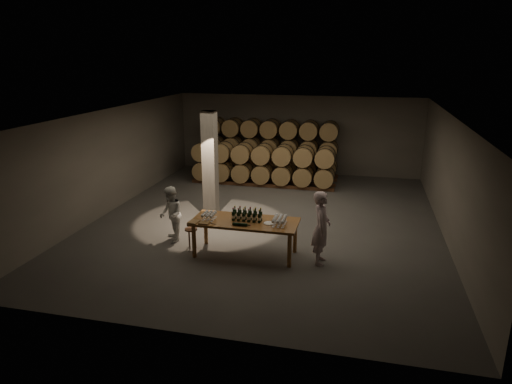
% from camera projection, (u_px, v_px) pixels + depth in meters
% --- Properties ---
extents(room, '(12.00, 12.00, 12.00)m').
position_uv_depth(room, '(210.00, 164.00, 13.84)').
color(room, '#514F4C').
rests_on(room, ground).
extents(tasting_table, '(2.60, 1.10, 0.90)m').
position_uv_depth(tasting_table, '(245.00, 225.00, 11.16)').
color(tasting_table, brown).
rests_on(tasting_table, ground).
extents(barrel_stack_back, '(5.48, 0.95, 2.31)m').
position_uv_depth(barrel_stack_back, '(270.00, 147.00, 18.42)').
color(barrel_stack_back, '#57331E').
rests_on(barrel_stack_back, ground).
extents(barrel_stack_front, '(5.48, 0.95, 1.57)m').
position_uv_depth(barrel_stack_front, '(263.00, 164.00, 17.23)').
color(barrel_stack_front, '#57331E').
rests_on(barrel_stack_front, ground).
extents(bottle_cluster, '(0.73, 0.23, 0.33)m').
position_uv_depth(bottle_cluster, '(247.00, 216.00, 11.10)').
color(bottle_cluster, black).
rests_on(bottle_cluster, tasting_table).
extents(lying_bottles, '(0.44, 0.07, 0.07)m').
position_uv_depth(lying_bottles, '(240.00, 224.00, 10.78)').
color(lying_bottles, black).
rests_on(lying_bottles, tasting_table).
extents(glass_cluster_left, '(0.30, 0.41, 0.17)m').
position_uv_depth(glass_cluster_left, '(209.00, 214.00, 11.20)').
color(glass_cluster_left, silver).
rests_on(glass_cluster_left, tasting_table).
extents(glass_cluster_right, '(0.31, 0.53, 0.18)m').
position_uv_depth(glass_cluster_right, '(280.00, 219.00, 10.86)').
color(glass_cluster_right, silver).
rests_on(glass_cluster_right, tasting_table).
extents(plate, '(0.26, 0.26, 0.01)m').
position_uv_depth(plate, '(269.00, 223.00, 10.94)').
color(plate, white).
rests_on(plate, tasting_table).
extents(notebook_near, '(0.25, 0.20, 0.03)m').
position_uv_depth(notebook_near, '(204.00, 223.00, 10.94)').
color(notebook_near, brown).
rests_on(notebook_near, tasting_table).
extents(notebook_corner, '(0.26, 0.31, 0.02)m').
position_uv_depth(notebook_corner, '(194.00, 222.00, 11.02)').
color(notebook_corner, brown).
rests_on(notebook_corner, tasting_table).
extents(pen, '(0.15, 0.06, 0.01)m').
position_uv_depth(pen, '(213.00, 224.00, 10.91)').
color(pen, black).
rests_on(pen, tasting_table).
extents(stool, '(0.32, 0.32, 0.53)m').
position_uv_depth(stool, '(191.00, 232.00, 11.65)').
color(stool, '#57331E').
rests_on(stool, ground).
extents(person_man, '(0.44, 0.66, 1.79)m').
position_uv_depth(person_man, '(321.00, 228.00, 10.70)').
color(person_man, beige).
rests_on(person_man, ground).
extents(person_woman, '(0.86, 0.91, 1.50)m').
position_uv_depth(person_woman, '(171.00, 214.00, 12.01)').
color(person_woman, white).
rests_on(person_woman, ground).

